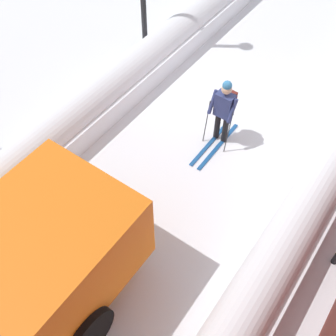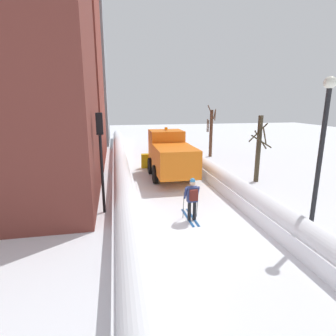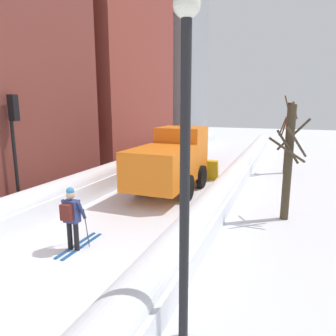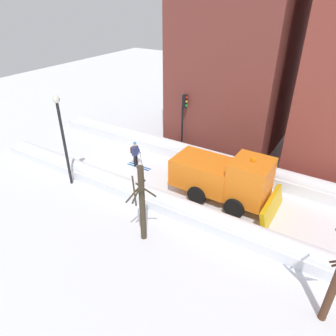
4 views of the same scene
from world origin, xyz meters
The scene contains 9 objects.
ground_plane centered at (0.00, 10.00, 0.00)m, with size 80.00×80.00×0.00m, color white.
snowbank_left centered at (-2.82, 10.00, 0.55)m, with size 1.10×36.00×1.19m.
snowbank_right centered at (2.82, 10.00, 0.45)m, with size 1.10×36.00×1.04m.
building_brick_near centered at (-7.72, 4.28, 6.71)m, with size 7.44×7.68×13.42m.
plow_truck centered at (0.27, 7.41, 1.48)m, with size 3.20×5.98×3.12m.
skier centered at (-0.18, 0.76, 1.00)m, with size 0.62×1.80×1.81m.
traffic_light_pole centered at (-3.74, 2.43, 3.04)m, with size 0.28×0.42×4.33m.
street_lamp centered at (3.73, -1.29, 3.49)m, with size 0.40×0.40×5.56m.
bare_tree_near centered at (5.27, 5.42, 2.07)m, with size 1.31×1.13×4.00m.
Camera 4 is at (14.20, 12.49, 10.47)m, focal length 32.97 mm.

